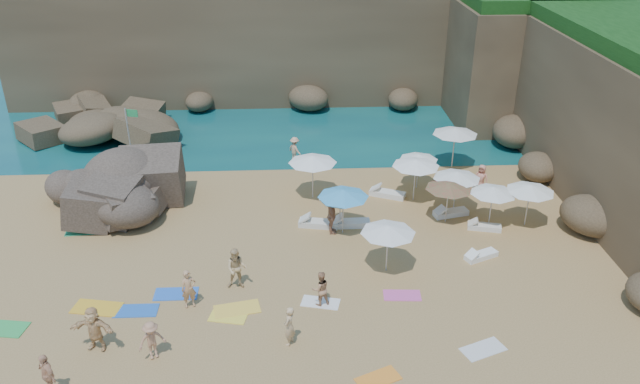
{
  "coord_description": "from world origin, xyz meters",
  "views": [
    {
      "loc": [
        0.71,
        -23.43,
        15.29
      ],
      "look_at": [
        2.0,
        3.0,
        2.0
      ],
      "focal_mm": 35.0,
      "sensor_mm": 36.0,
      "label": 1
    }
  ],
  "objects_px": {
    "person_stand_1": "(321,289)",
    "parasol_0": "(416,163)",
    "flag_pole": "(130,131)",
    "person_stand_4": "(481,179)",
    "parasol_2": "(457,175)",
    "person_stand_2": "(295,149)",
    "person_stand_6": "(289,326)",
    "lounger_0": "(318,224)",
    "person_stand_3": "(332,216)",
    "parasol_1": "(313,159)",
    "person_stand_5": "(108,173)",
    "rock_outcrop": "(113,205)"
  },
  "relations": [
    {
      "from": "parasol_2",
      "to": "person_stand_2",
      "type": "xyz_separation_m",
      "value": [
        -8.05,
        6.86,
        -1.31
      ]
    },
    {
      "from": "person_stand_2",
      "to": "person_stand_5",
      "type": "height_order",
      "value": "person_stand_5"
    },
    {
      "from": "parasol_2",
      "to": "person_stand_4",
      "type": "xyz_separation_m",
      "value": [
        1.96,
        2.11,
        -1.26
      ]
    },
    {
      "from": "rock_outcrop",
      "to": "person_stand_5",
      "type": "bearing_deg",
      "value": 106.61
    },
    {
      "from": "parasol_1",
      "to": "person_stand_5",
      "type": "xyz_separation_m",
      "value": [
        -11.23,
        1.92,
        -1.45
      ]
    },
    {
      "from": "rock_outcrop",
      "to": "person_stand_1",
      "type": "distance_m",
      "value": 13.92
    },
    {
      "from": "rock_outcrop",
      "to": "parasol_2",
      "type": "xyz_separation_m",
      "value": [
        17.71,
        -1.61,
        2.07
      ]
    },
    {
      "from": "person_stand_3",
      "to": "person_stand_4",
      "type": "height_order",
      "value": "person_stand_3"
    },
    {
      "from": "rock_outcrop",
      "to": "person_stand_5",
      "type": "height_order",
      "value": "person_stand_5"
    },
    {
      "from": "person_stand_4",
      "to": "parasol_1",
      "type": "bearing_deg",
      "value": -142.81
    },
    {
      "from": "lounger_0",
      "to": "person_stand_5",
      "type": "relative_size",
      "value": 1.23
    },
    {
      "from": "person_stand_3",
      "to": "person_stand_6",
      "type": "height_order",
      "value": "person_stand_3"
    },
    {
      "from": "flag_pole",
      "to": "parasol_2",
      "type": "relative_size",
      "value": 1.59
    },
    {
      "from": "parasol_0",
      "to": "person_stand_2",
      "type": "xyz_separation_m",
      "value": [
        -6.24,
        5.46,
        -1.4
      ]
    },
    {
      "from": "lounger_0",
      "to": "parasol_0",
      "type": "bearing_deg",
      "value": 37.41
    },
    {
      "from": "parasol_1",
      "to": "person_stand_2",
      "type": "bearing_deg",
      "value": 100.34
    },
    {
      "from": "person_stand_1",
      "to": "parasol_0",
      "type": "bearing_deg",
      "value": -137.53
    },
    {
      "from": "parasol_2",
      "to": "lounger_0",
      "type": "height_order",
      "value": "parasol_2"
    },
    {
      "from": "parasol_1",
      "to": "person_stand_5",
      "type": "height_order",
      "value": "parasol_1"
    },
    {
      "from": "person_stand_2",
      "to": "person_stand_5",
      "type": "xyz_separation_m",
      "value": [
        -10.34,
        -2.97,
        0.02
      ]
    },
    {
      "from": "person_stand_4",
      "to": "person_stand_6",
      "type": "relative_size",
      "value": 1.01
    },
    {
      "from": "person_stand_2",
      "to": "person_stand_5",
      "type": "bearing_deg",
      "value": 67.27
    },
    {
      "from": "person_stand_2",
      "to": "parasol_0",
      "type": "bearing_deg",
      "value": -169.99
    },
    {
      "from": "parasol_1",
      "to": "person_stand_1",
      "type": "distance_m",
      "value": 9.58
    },
    {
      "from": "flag_pole",
      "to": "person_stand_3",
      "type": "height_order",
      "value": "flag_pole"
    },
    {
      "from": "flag_pole",
      "to": "person_stand_3",
      "type": "distance_m",
      "value": 13.7
    },
    {
      "from": "parasol_2",
      "to": "person_stand_6",
      "type": "height_order",
      "value": "parasol_2"
    },
    {
      "from": "person_stand_5",
      "to": "lounger_0",
      "type": "bearing_deg",
      "value": -26.3
    },
    {
      "from": "parasol_1",
      "to": "parasol_2",
      "type": "height_order",
      "value": "parasol_1"
    },
    {
      "from": "parasol_1",
      "to": "person_stand_3",
      "type": "bearing_deg",
      "value": -78.77
    },
    {
      "from": "parasol_0",
      "to": "lounger_0",
      "type": "xyz_separation_m",
      "value": [
        -5.19,
        -2.59,
        -2.01
      ]
    },
    {
      "from": "person_stand_3",
      "to": "person_stand_6",
      "type": "xyz_separation_m",
      "value": [
        -2.06,
        -7.93,
        -0.13
      ]
    },
    {
      "from": "person_stand_2",
      "to": "person_stand_5",
      "type": "distance_m",
      "value": 10.75
    },
    {
      "from": "person_stand_4",
      "to": "person_stand_5",
      "type": "height_order",
      "value": "person_stand_4"
    },
    {
      "from": "rock_outcrop",
      "to": "lounger_0",
      "type": "height_order",
      "value": "rock_outcrop"
    },
    {
      "from": "rock_outcrop",
      "to": "parasol_0",
      "type": "distance_m",
      "value": 16.04
    },
    {
      "from": "rock_outcrop",
      "to": "person_stand_4",
      "type": "relative_size",
      "value": 4.43
    },
    {
      "from": "flag_pole",
      "to": "person_stand_5",
      "type": "height_order",
      "value": "flag_pole"
    },
    {
      "from": "flag_pole",
      "to": "person_stand_4",
      "type": "relative_size",
      "value": 2.33
    },
    {
      "from": "parasol_0",
      "to": "person_stand_2",
      "type": "bearing_deg",
      "value": 138.77
    },
    {
      "from": "lounger_0",
      "to": "rock_outcrop",
      "type": "bearing_deg",
      "value": 176.23
    },
    {
      "from": "parasol_0",
      "to": "parasol_2",
      "type": "distance_m",
      "value": 2.29
    },
    {
      "from": "parasol_0",
      "to": "person_stand_4",
      "type": "bearing_deg",
      "value": 10.66
    },
    {
      "from": "person_stand_6",
      "to": "person_stand_4",
      "type": "bearing_deg",
      "value": 162.28
    },
    {
      "from": "parasol_2",
      "to": "person_stand_5",
      "type": "bearing_deg",
      "value": 168.06
    },
    {
      "from": "lounger_0",
      "to": "person_stand_3",
      "type": "xyz_separation_m",
      "value": [
        0.61,
        -0.68,
        0.78
      ]
    },
    {
      "from": "person_stand_6",
      "to": "parasol_1",
      "type": "bearing_deg",
      "value": -162.83
    },
    {
      "from": "rock_outcrop",
      "to": "person_stand_3",
      "type": "height_order",
      "value": "person_stand_3"
    },
    {
      "from": "rock_outcrop",
      "to": "person_stand_1",
      "type": "height_order",
      "value": "person_stand_1"
    },
    {
      "from": "flag_pole",
      "to": "person_stand_6",
      "type": "height_order",
      "value": "flag_pole"
    }
  ]
}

